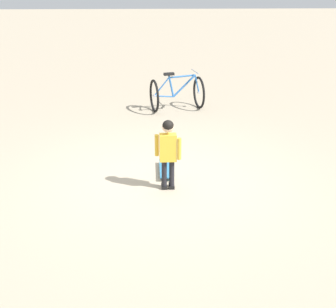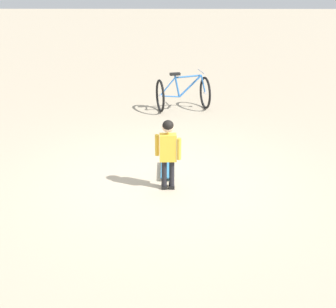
% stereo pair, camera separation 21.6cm
% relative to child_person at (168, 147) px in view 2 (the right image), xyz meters
% --- Properties ---
extents(ground_plane, '(50.00, 50.00, 0.00)m').
position_rel_child_person_xyz_m(ground_plane, '(0.24, 0.02, -0.66)').
color(ground_plane, tan).
extents(child_person, '(0.21, 0.38, 1.06)m').
position_rel_child_person_xyz_m(child_person, '(0.00, 0.00, 0.00)').
color(child_person, black).
rests_on(child_person, ground).
extents(skateboard, '(0.72, 0.20, 0.07)m').
position_rel_child_person_xyz_m(skateboard, '(0.57, 0.02, -0.60)').
color(skateboard, teal).
rests_on(skateboard, ground).
extents(bicycle_near, '(0.95, 1.21, 0.85)m').
position_rel_child_person_xyz_m(bicycle_near, '(3.88, -0.31, -0.28)').
color(bicycle_near, black).
rests_on(bicycle_near, ground).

